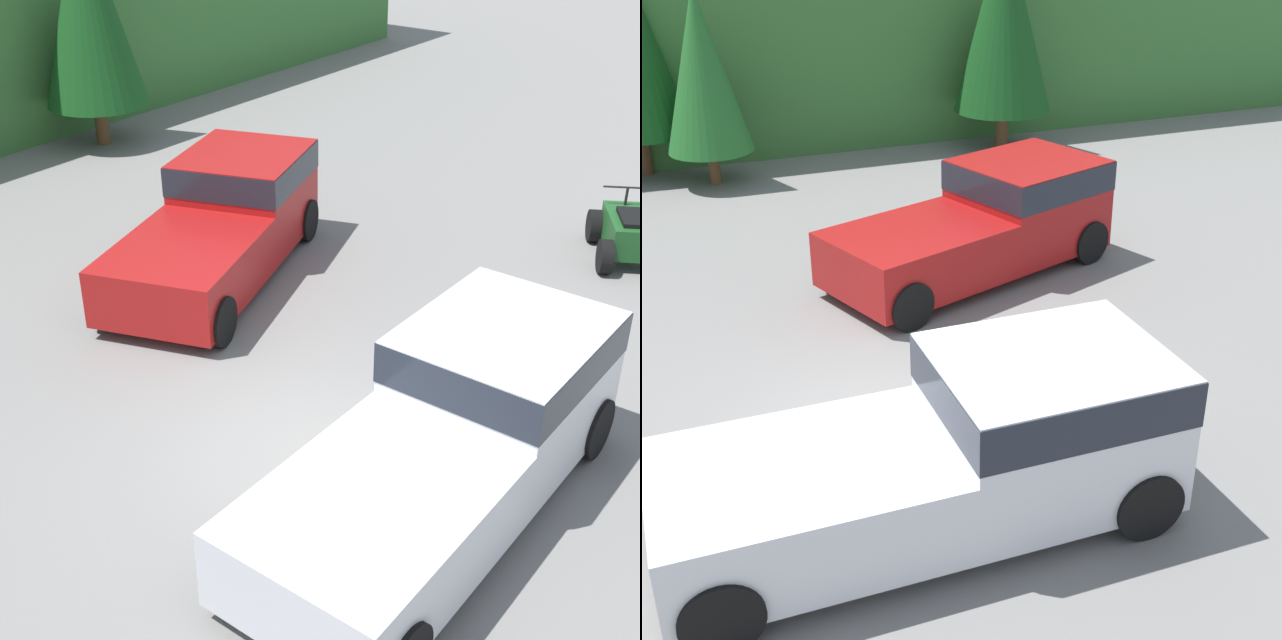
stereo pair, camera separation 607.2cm
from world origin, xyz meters
TOP-DOWN VIEW (x-y plane):
  - ground_plane at (0.00, 0.00)m, footprint 80.00×80.00m
  - hillside_backdrop at (0.00, 16.00)m, footprint 44.00×6.00m
  - tree_mid_right at (-0.56, 11.50)m, footprint 1.96×1.96m
  - tree_right at (6.94, 11.82)m, footprint 2.51×2.51m
  - pickup_truck_red at (3.44, 4.46)m, footprint 5.69×3.75m
  - pickup_truck_second at (0.37, -1.99)m, footprint 5.62×2.29m

SIDE VIEW (x-z plane):
  - ground_plane at x=0.00m, z-range 0.00..0.00m
  - pickup_truck_red at x=3.44m, z-range 0.05..1.92m
  - pickup_truck_second at x=0.37m, z-range 0.05..1.92m
  - tree_mid_right at x=-0.56m, z-range 0.39..4.84m
  - hillside_backdrop at x=0.00m, z-range 0.00..5.78m
  - tree_right at x=6.94m, z-range 0.50..6.20m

